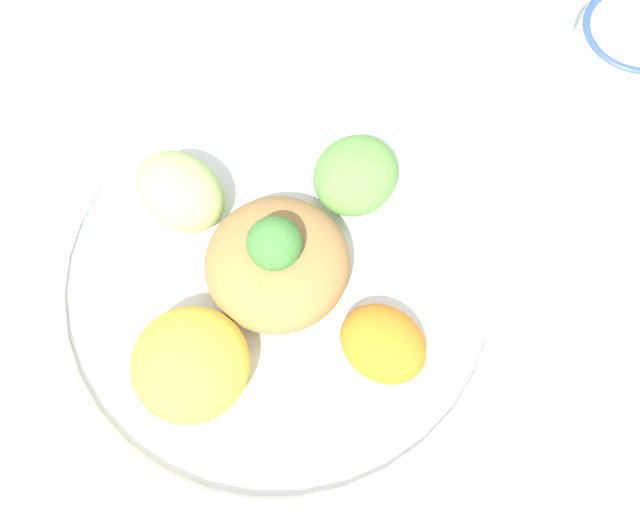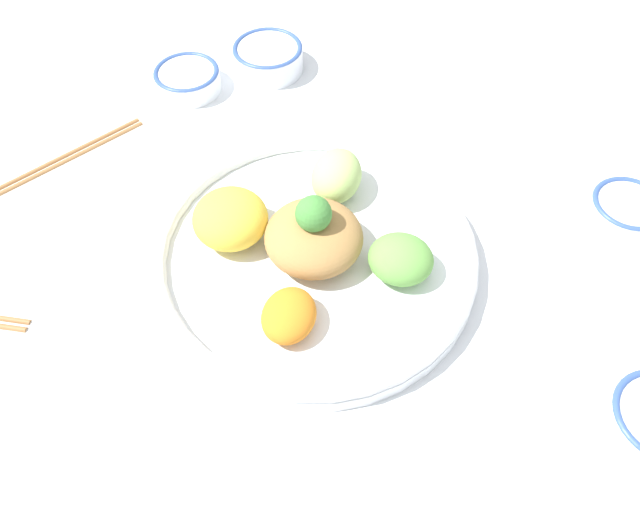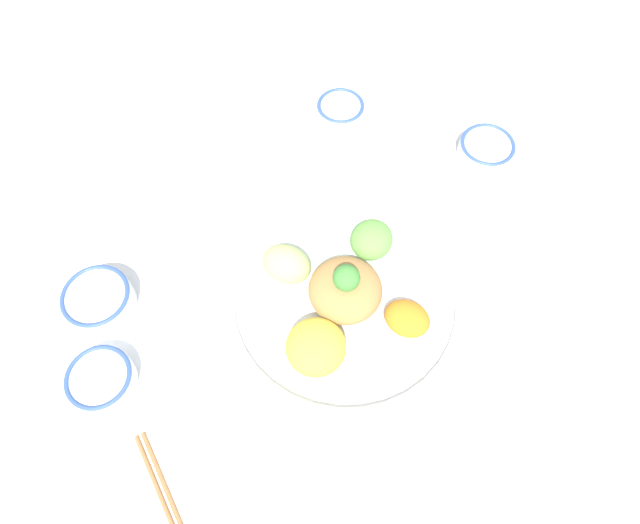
# 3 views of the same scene
# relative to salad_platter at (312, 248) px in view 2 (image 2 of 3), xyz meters

# --- Properties ---
(ground_plane) EXTENTS (2.40, 2.40, 0.00)m
(ground_plane) POSITION_rel_salad_platter_xyz_m (0.03, 0.04, -0.03)
(ground_plane) COLOR white
(salad_platter) EXTENTS (0.39, 0.39, 0.11)m
(salad_platter) POSITION_rel_salad_platter_xyz_m (0.00, 0.00, 0.00)
(salad_platter) COLOR white
(salad_platter) RESTS_ON ground_plane
(rice_bowl_blue) EXTENTS (0.11, 0.11, 0.04)m
(rice_bowl_blue) POSITION_rel_salad_platter_xyz_m (-0.24, 0.30, -0.00)
(rice_bowl_blue) COLOR white
(rice_bowl_blue) RESTS_ON ground_plane
(sauce_bowl_dark) EXTENTS (0.10, 0.10, 0.03)m
(sauce_bowl_dark) POSITION_rel_salad_platter_xyz_m (-0.32, 0.20, -0.01)
(sauce_bowl_dark) COLOR white
(sauce_bowl_dark) RESTS_ON ground_plane
(rice_bowl_plain) EXTENTS (0.09, 0.09, 0.03)m
(rice_bowl_plain) POSITION_rel_salad_platter_xyz_m (0.32, 0.24, -0.01)
(rice_bowl_plain) COLOR white
(rice_bowl_plain) RESTS_ON ground_plane
(chopsticks_pair_near) EXTENTS (0.10, 0.22, 0.01)m
(chopsticks_pair_near) POSITION_rel_salad_platter_xyz_m (-0.39, -0.00, -0.02)
(chopsticks_pair_near) COLOR #9E6B3D
(chopsticks_pair_near) RESTS_ON ground_plane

